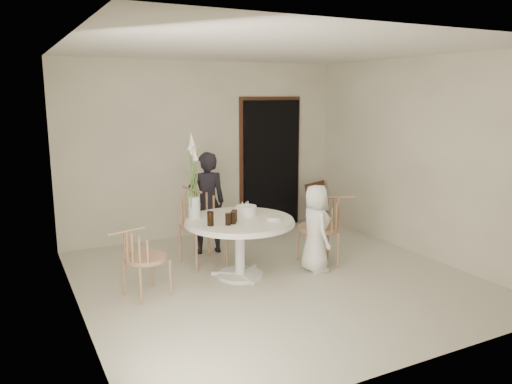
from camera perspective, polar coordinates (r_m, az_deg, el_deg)
name	(u,v)px	position (r m, az deg, el deg)	size (l,w,h in m)	color
ground	(275,278)	(6.18, 2.16, -9.80)	(4.50, 4.50, 0.00)	beige
room_shell	(276,146)	(5.80, 2.28, 5.31)	(4.50, 4.50, 4.50)	silver
doorway	(271,164)	(8.32, 1.73, 3.18)	(1.00, 0.10, 2.10)	black
door_trim	(270,160)	(8.35, 1.60, 3.62)	(1.12, 0.03, 2.22)	#522B1C
table	(240,228)	(6.04, -1.86, -4.14)	(1.33, 1.33, 0.73)	white
picture_frame	(317,204)	(8.57, 7.00, -1.33)	(0.55, 0.04, 0.73)	#522B1C
chair_far	(197,215)	(6.66, -6.74, -2.60)	(0.60, 0.63, 0.98)	tan
chair_right	(328,220)	(6.58, 8.20, -3.22)	(0.63, 0.60, 0.91)	tan
chair_left	(137,253)	(5.58, -13.48, -6.80)	(0.55, 0.52, 0.80)	tan
girl	(207,203)	(6.97, -5.63, -1.25)	(0.52, 0.34, 1.43)	black
boy	(316,228)	(6.31, 6.84, -4.13)	(0.54, 0.35, 1.11)	white
birthday_cake	(246,211)	(6.16, -1.14, -2.15)	(0.26, 0.26, 0.17)	white
cola_tumbler_a	(228,219)	(5.73, -3.21, -3.11)	(0.07, 0.07, 0.14)	black
cola_tumbler_b	(233,218)	(5.78, -2.60, -2.96)	(0.07, 0.07, 0.14)	black
cola_tumbler_c	(210,219)	(5.72, -5.23, -3.06)	(0.08, 0.08, 0.16)	black
cola_tumbler_d	(234,216)	(5.87, -2.48, -2.74)	(0.07, 0.07, 0.14)	black
plate_stack	(274,218)	(5.95, 2.07, -3.02)	(0.18, 0.18, 0.04)	silver
flower_vase	(194,183)	(6.00, -7.13, 1.05)	(0.14, 0.14, 1.05)	silver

